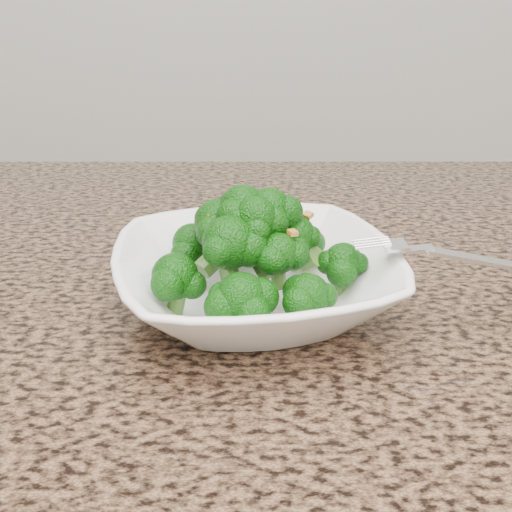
{
  "coord_description": "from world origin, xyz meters",
  "views": [
    {
      "loc": [
        0.12,
        -0.14,
        1.16
      ],
      "look_at": [
        0.12,
        0.34,
        0.95
      ],
      "focal_mm": 45.0,
      "sensor_mm": 36.0,
      "label": 1
    }
  ],
  "objects": [
    {
      "name": "fork",
      "position": [
        0.25,
        0.32,
        0.96
      ],
      "size": [
        0.18,
        0.04,
        0.01
      ],
      "primitive_type": null,
      "rotation": [
        0.0,
        0.0,
        0.06
      ],
      "color": "silver",
      "rests_on": "bowl"
    },
    {
      "name": "granite_counter",
      "position": [
        0.0,
        0.3,
        0.89
      ],
      "size": [
        1.64,
        1.04,
        0.03
      ],
      "primitive_type": "cube",
      "color": "brown",
      "rests_on": "cabinet"
    },
    {
      "name": "garlic_topping",
      "position": [
        0.12,
        0.34,
        1.03
      ],
      "size": [
        0.12,
        0.12,
        0.01
      ],
      "primitive_type": null,
      "color": "#C2822F",
      "rests_on": "broccoli_pile"
    },
    {
      "name": "bowl",
      "position": [
        0.12,
        0.34,
        0.93
      ],
      "size": [
        0.27,
        0.27,
        0.06
      ],
      "primitive_type": "imported",
      "rotation": [
        0.0,
        0.0,
        0.2
      ],
      "color": "white",
      "rests_on": "granite_counter"
    },
    {
      "name": "broccoli_pile",
      "position": [
        0.12,
        0.34,
        0.99
      ],
      "size": [
        0.2,
        0.2,
        0.07
      ],
      "primitive_type": null,
      "color": "#0D4C08",
      "rests_on": "bowl"
    }
  ]
}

